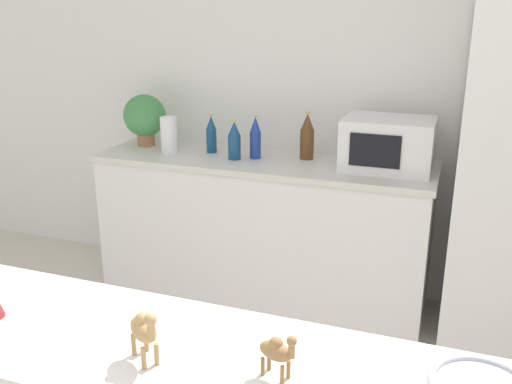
# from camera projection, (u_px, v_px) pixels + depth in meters

# --- Properties ---
(wall_back) EXTENTS (8.00, 0.06, 2.55)m
(wall_back) POSITION_uv_depth(u_px,v_px,m) (364.00, 90.00, 3.36)
(wall_back) COLOR white
(wall_back) RESTS_ON ground_plane
(back_counter) EXTENTS (1.99, 0.63, 0.90)m
(back_counter) POSITION_uv_depth(u_px,v_px,m) (263.00, 229.00, 3.49)
(back_counter) COLOR white
(back_counter) RESTS_ON ground_plane
(potted_plant) EXTENTS (0.27, 0.27, 0.33)m
(potted_plant) POSITION_uv_depth(u_px,v_px,m) (145.00, 117.00, 3.60)
(potted_plant) COLOR #9E6B47
(potted_plant) RESTS_ON back_counter
(paper_towel_roll) EXTENTS (0.10, 0.10, 0.22)m
(paper_towel_roll) POSITION_uv_depth(u_px,v_px,m) (169.00, 135.00, 3.44)
(paper_towel_roll) COLOR white
(paper_towel_roll) RESTS_ON back_counter
(microwave) EXTENTS (0.48, 0.37, 0.28)m
(microwave) POSITION_uv_depth(u_px,v_px,m) (388.00, 144.00, 3.09)
(microwave) COLOR white
(microwave) RESTS_ON back_counter
(back_bottle_0) EXTENTS (0.06, 0.06, 0.23)m
(back_bottle_0) POSITION_uv_depth(u_px,v_px,m) (211.00, 135.00, 3.45)
(back_bottle_0) COLOR navy
(back_bottle_0) RESTS_ON back_counter
(back_bottle_1) EXTENTS (0.08, 0.08, 0.28)m
(back_bottle_1) POSITION_uv_depth(u_px,v_px,m) (307.00, 137.00, 3.30)
(back_bottle_1) COLOR brown
(back_bottle_1) RESTS_ON back_counter
(back_bottle_2) EXTENTS (0.07, 0.07, 0.25)m
(back_bottle_2) POSITION_uv_depth(u_px,v_px,m) (255.00, 138.00, 3.32)
(back_bottle_2) COLOR navy
(back_bottle_2) RESTS_ON back_counter
(back_bottle_3) EXTENTS (0.07, 0.07, 0.23)m
(back_bottle_3) POSITION_uv_depth(u_px,v_px,m) (234.00, 141.00, 3.30)
(back_bottle_3) COLOR navy
(back_bottle_3) RESTS_ON back_counter
(camel_figurine) EXTENTS (0.10, 0.06, 0.12)m
(camel_figurine) POSITION_uv_depth(u_px,v_px,m) (277.00, 351.00, 1.26)
(camel_figurine) COLOR olive
(camel_figurine) RESTS_ON bar_counter
(camel_figurine_second) EXTENTS (0.11, 0.11, 0.15)m
(camel_figurine_second) POSITION_uv_depth(u_px,v_px,m) (144.00, 329.00, 1.32)
(camel_figurine_second) COLOR tan
(camel_figurine_second) RESTS_ON bar_counter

